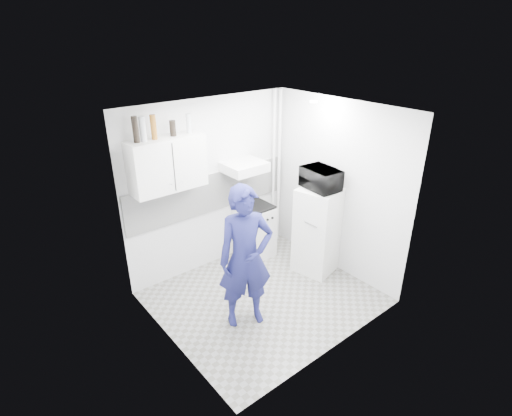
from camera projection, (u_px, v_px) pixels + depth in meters
floor at (264, 297)px, 5.62m from camera, size 2.80×2.80×0.00m
ceiling at (266, 111)px, 4.52m from camera, size 2.80×2.80×0.00m
wall_back at (211, 186)px, 5.95m from camera, size 2.80×0.00×2.80m
wall_left at (165, 250)px, 4.27m from camera, size 0.00×2.60×2.60m
wall_right at (337, 188)px, 5.87m from camera, size 0.00×2.60×2.60m
person at (246, 258)px, 4.82m from camera, size 0.80×0.67×1.86m
stove at (254, 231)px, 6.50m from camera, size 0.54×0.54×0.86m
fridge at (317, 230)px, 6.00m from camera, size 0.67×0.67×1.35m
stove_top at (254, 206)px, 6.31m from camera, size 0.52×0.52×0.03m
saucepan at (248, 202)px, 6.31m from camera, size 0.16×0.16×0.09m
microwave at (321, 179)px, 5.66m from camera, size 0.59×0.43×0.31m
bottle_a at (135, 130)px, 4.74m from camera, size 0.07×0.07×0.31m
bottle_b at (143, 129)px, 4.80m from camera, size 0.08×0.08×0.30m
bottle_c at (153, 127)px, 4.88m from camera, size 0.07×0.07×0.30m
canister_a at (173, 128)px, 5.05m from camera, size 0.08×0.08×0.20m
bottle_e at (189, 123)px, 5.17m from camera, size 0.06×0.06×0.25m
upper_cabinet at (167, 164)px, 5.17m from camera, size 1.00×0.35×0.70m
range_hood at (244, 167)px, 5.92m from camera, size 0.60×0.50×0.14m
backsplash at (211, 193)px, 5.98m from camera, size 2.74×0.03×0.60m
pipe_a at (279, 169)px, 6.64m from camera, size 0.05×0.05×2.60m
pipe_b at (273, 171)px, 6.57m from camera, size 0.04×0.04×2.60m
ceiling_spot_fixture at (314, 102)px, 5.25m from camera, size 0.10×0.10×0.02m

